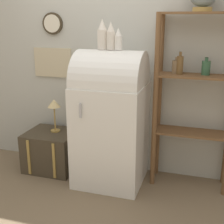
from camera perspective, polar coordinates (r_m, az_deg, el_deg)
The scene contains 9 objects.
ground_plane at distance 3.38m, azimuth -1.28°, elevation -13.78°, with size 12.00×12.00×0.00m, color #7A664C.
wall_back at distance 3.48m, azimuth 1.55°, elevation 10.69°, with size 7.00×0.09×2.70m.
refrigerator at distance 3.26m, azimuth -0.19°, elevation -0.72°, with size 0.70×0.71×1.42m.
suitcase_trunk at distance 3.76m, azimuth -10.91°, elevation -6.90°, with size 0.57×0.51×0.45m.
shelf_unit at distance 3.22m, azimuth 14.72°, elevation 3.87°, with size 0.78×0.30×1.78m.
vase_left at distance 3.15m, azimuth -1.78°, elevation 13.84°, with size 0.10×0.10×0.30m.
vase_center at distance 3.12m, azimuth -0.18°, elevation 13.59°, with size 0.09×0.09×0.27m.
vase_right at distance 3.09m, azimuth 1.17°, elevation 13.06°, with size 0.07×0.07×0.21m.
desk_lamp at distance 3.61m, azimuth -10.54°, elevation 1.04°, with size 0.15×0.15×0.38m.
Camera 1 is at (0.93, -2.76, 1.72)m, focal length 50.00 mm.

